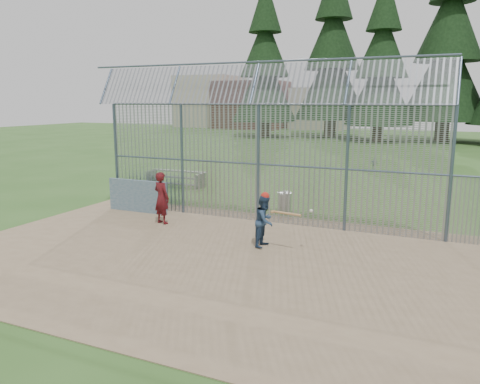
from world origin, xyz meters
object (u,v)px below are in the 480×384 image
at_px(dugout_wall, 138,196).
at_px(bleacher, 175,178).
at_px(batter, 265,221).
at_px(trash_can, 285,202).
at_px(onlooker, 162,198).

xyz_separation_m(dugout_wall, bleacher, (-1.63, 5.24, -0.21)).
bearing_deg(batter, dugout_wall, 73.30).
height_order(batter, trash_can, batter).
bearing_deg(onlooker, batter, -176.72).
bearing_deg(dugout_wall, trash_can, 24.43).
distance_m(dugout_wall, batter, 6.21).
relative_size(dugout_wall, onlooker, 1.42).
relative_size(onlooker, trash_can, 2.15).
height_order(dugout_wall, trash_can, dugout_wall).
distance_m(dugout_wall, onlooker, 2.08).
bearing_deg(onlooker, trash_can, -117.82).
height_order(dugout_wall, bleacher, dugout_wall).
xyz_separation_m(dugout_wall, onlooker, (1.77, -1.06, 0.28)).
height_order(trash_can, bleacher, trash_can).
relative_size(trash_can, bleacher, 0.27).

